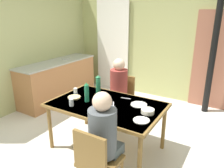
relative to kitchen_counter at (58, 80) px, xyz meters
The scene contains 24 objects.
ground_plane 2.09m from the kitchen_counter, 32.31° to the right, with size 6.49×6.49×0.00m, color beige.
wall_back 2.41m from the kitchen_counter, 39.12° to the left, with size 4.31×0.10×2.74m, color tan.
wall_left 1.08m from the kitchen_counter, 125.20° to the right, with size 0.10×3.74×2.74m, color tan.
door_wooden 3.38m from the kitchen_counter, 23.39° to the left, with size 0.80×0.05×2.00m, color #9D5E48.
stove_pipe_column 3.36m from the kitchen_counter, 19.01° to the left, with size 0.12×0.12×2.74m, color black.
curtain_panel 1.63m from the kitchen_counter, 62.61° to the left, with size 0.90×0.03×2.30m, color white.
kitchen_counter is the anchor object (origin of this frame).
dining_table 2.29m from the kitchen_counter, 28.05° to the right, with size 1.58×0.99×0.73m.
chair_near_diner 3.09m from the kitchen_counter, 38.35° to the right, with size 0.40×0.40×0.87m.
chair_far_diner 1.81m from the kitchen_counter, ahead, with size 0.40×0.40×0.87m.
person_near_diner 3.03m from the kitchen_counter, 36.32° to the right, with size 0.30×0.37×0.77m.
person_far_diner 1.86m from the kitchen_counter, 11.29° to the right, with size 0.30×0.37×0.77m.
water_bottle_green_near 2.12m from the kitchen_counter, 33.65° to the right, with size 0.07×0.07×0.29m.
water_bottle_green_far 1.90m from the kitchen_counter, 25.20° to the right, with size 0.08×0.08×0.30m.
serving_bowl_center 2.84m from the kitchen_counter, 21.84° to the right, with size 0.17×0.17×0.06m, color silver.
dinner_plate_near_left 2.59m from the kitchen_counter, 19.90° to the right, with size 0.23×0.23×0.01m, color white.
dinner_plate_near_right 2.94m from the kitchen_counter, 25.88° to the right, with size 0.20×0.20×0.01m, color white.
dinner_plate_far_center 2.44m from the kitchen_counter, 32.20° to the right, with size 0.23×0.23×0.01m, color white.
drinking_glass_by_near_diner 1.75m from the kitchen_counter, 35.92° to the right, with size 0.06×0.06×0.10m, color silver.
drinking_glass_by_far_diner 2.17m from the kitchen_counter, 40.23° to the right, with size 0.06×0.06×0.11m, color silver.
bread_plate_sliced 1.89m from the kitchen_counter, 37.72° to the right, with size 0.19×0.19×0.02m, color #DBB77A.
cutlery_knife_near 2.35m from the kitchen_counter, 26.12° to the right, with size 0.15×0.02×0.00m, color silver.
cutlery_fork_near 2.02m from the kitchen_counter, 25.47° to the right, with size 0.15×0.02×0.00m, color silver.
cutlery_knife_far 2.30m from the kitchen_counter, 19.40° to the right, with size 0.15×0.02×0.00m, color silver.
Camera 1 is at (1.81, -2.35, 1.97)m, focal length 34.79 mm.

